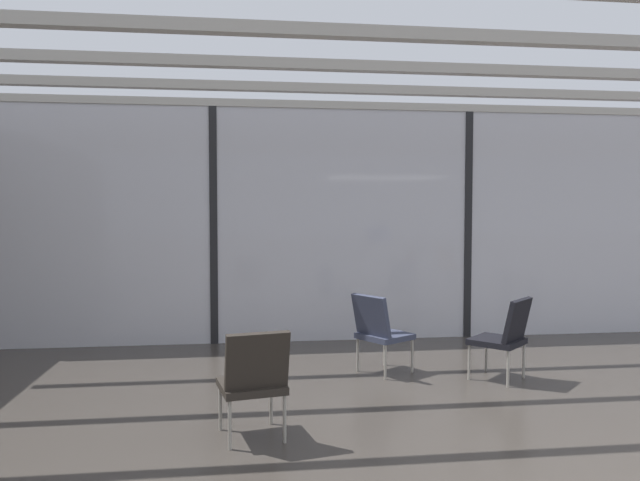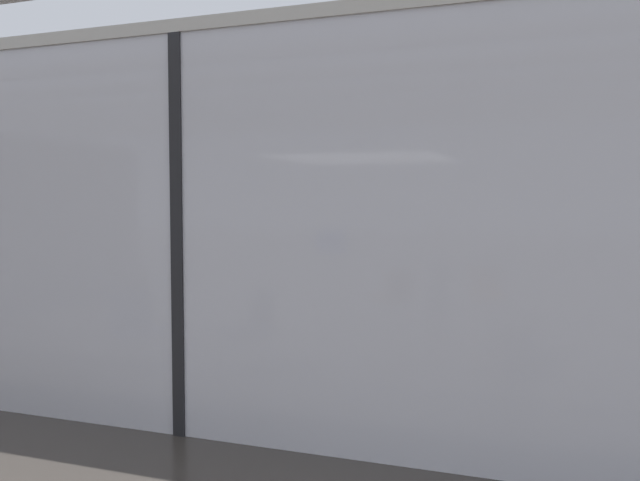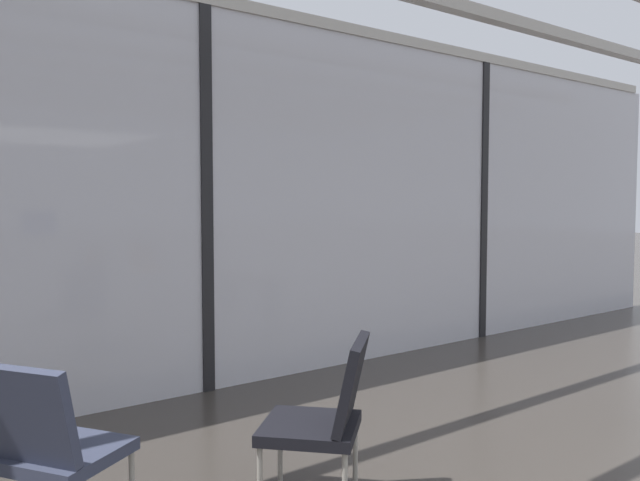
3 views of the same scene
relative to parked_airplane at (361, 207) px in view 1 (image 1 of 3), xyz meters
The scene contains 8 objects.
glass_curtain_wall 4.47m from the parked_airplane, 81.73° to the right, with size 14.00×0.08×3.14m, color silver.
window_mullion_0 5.27m from the parked_airplane, 122.90° to the right, with size 0.10×0.12×3.14m, color black.
window_mullion_1 4.47m from the parked_airplane, 81.73° to the right, with size 0.10×0.12×3.14m, color black.
ceiling_slats 7.86m from the parked_airplane, 85.25° to the right, with size 13.72×6.72×0.10m.
parked_airplane is the anchor object (origin of this frame).
lounge_chair_0 8.39m from the parked_airplane, 106.82° to the right, with size 0.57×0.61×0.87m.
lounge_chair_1 6.42m from the parked_airplane, 99.32° to the right, with size 0.70×0.69×0.87m.
lounge_chair_4 6.75m from the parked_airplane, 88.06° to the right, with size 0.71×0.71×0.87m.
Camera 1 is at (-3.11, -2.88, 1.76)m, focal length 33.74 mm.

